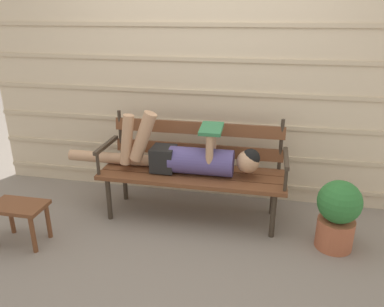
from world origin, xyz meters
name	(u,v)px	position (x,y,z in m)	size (l,w,h in m)	color
ground_plane	(191,219)	(0.00, 0.00, 0.00)	(12.00, 12.00, 0.00)	gray
house_siding	(203,75)	(0.00, 0.56, 1.18)	(4.26, 0.08, 2.36)	beige
park_bench	(194,165)	(0.00, 0.13, 0.47)	(1.60, 0.51, 0.88)	brown
reclining_person	(184,156)	(-0.07, 0.06, 0.57)	(1.74, 0.25, 0.55)	#514784
footstool	(19,212)	(-1.24, -0.61, 0.27)	(0.42, 0.26, 0.34)	brown
potted_plant	(338,213)	(1.18, -0.18, 0.30)	(0.33, 0.33, 0.56)	#AD5B3D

